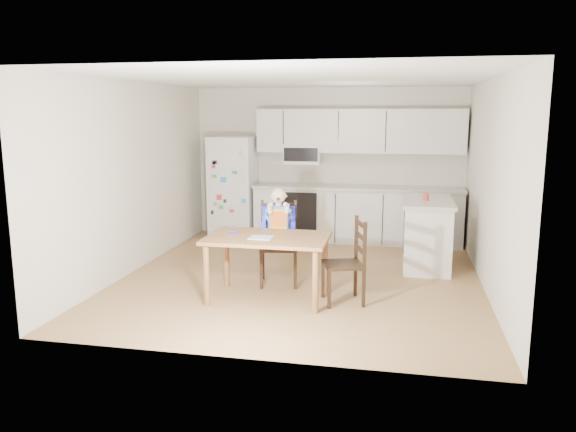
% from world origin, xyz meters
% --- Properties ---
extents(room, '(4.52, 5.01, 2.51)m').
position_xyz_m(room, '(0.00, 0.48, 1.25)').
color(room, olive).
rests_on(room, ground).
extents(refrigerator, '(0.72, 0.70, 1.70)m').
position_xyz_m(refrigerator, '(-1.55, 2.15, 0.85)').
color(refrigerator, silver).
rests_on(refrigerator, ground).
extents(kitchen_run, '(3.37, 0.62, 2.15)m').
position_xyz_m(kitchen_run, '(0.50, 2.24, 0.88)').
color(kitchen_run, silver).
rests_on(kitchen_run, ground).
extents(kitchen_island, '(0.66, 1.27, 0.93)m').
position_xyz_m(kitchen_island, '(1.59, 0.86, 0.47)').
color(kitchen_island, silver).
rests_on(kitchen_island, ground).
extents(red_cup, '(0.07, 0.07, 0.09)m').
position_xyz_m(red_cup, '(1.56, 0.78, 0.98)').
color(red_cup, '#BE3B28').
rests_on(red_cup, kitchen_island).
extents(dining_table, '(1.36, 0.88, 0.73)m').
position_xyz_m(dining_table, '(-0.22, -0.91, 0.63)').
color(dining_table, brown).
rests_on(dining_table, ground).
extents(napkin, '(0.26, 0.22, 0.01)m').
position_xyz_m(napkin, '(-0.27, -1.01, 0.74)').
color(napkin, '#A1A1A5').
rests_on(napkin, dining_table).
extents(toddler_spoon, '(0.12, 0.06, 0.02)m').
position_xyz_m(toddler_spoon, '(-0.66, -0.81, 0.74)').
color(toddler_spoon, '#1A22C1').
rests_on(toddler_spoon, dining_table).
extents(chair_booster, '(0.53, 0.53, 1.20)m').
position_xyz_m(chair_booster, '(-0.23, -0.29, 0.73)').
color(chair_booster, black).
rests_on(chair_booster, ground).
extents(chair_side, '(0.53, 0.53, 0.95)m').
position_xyz_m(chair_side, '(0.72, -0.83, 0.54)').
color(chair_side, black).
rests_on(chair_side, ground).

